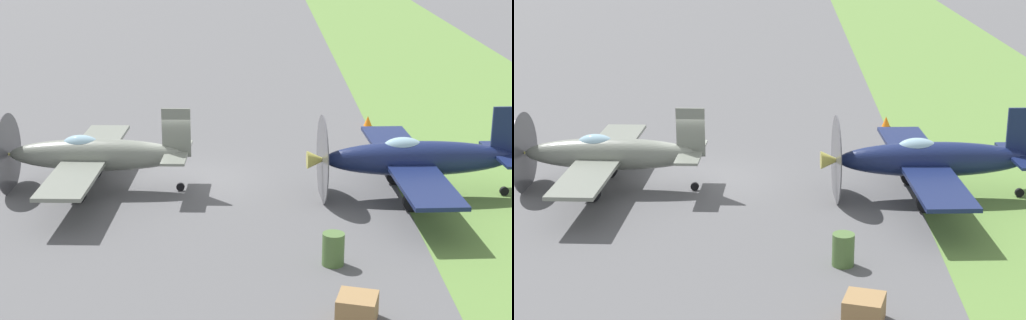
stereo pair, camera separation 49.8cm
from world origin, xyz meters
The scene contains 6 objects.
ground_plane centered at (0.00, 0.00, 0.00)m, with size 160.00×160.00×0.00m, color #515154.
airplane_lead centered at (-0.92, 3.10, 1.25)m, with size 8.37×6.65×3.00m.
airplane_wingman centered at (-1.54, -7.58, 1.33)m, with size 8.91×7.05×3.18m.
fuel_drum centered at (-6.95, -4.48, 0.45)m, with size 0.60×0.60×0.90m, color #476633.
supply_crate centered at (-10.09, -4.76, 0.32)m, with size 0.90×0.90×0.64m, color olive.
runway_marker_cone centered at (7.75, -7.26, 0.22)m, with size 0.36×0.36×0.44m, color orange.
Camera 1 is at (-27.13, -2.51, 9.18)m, focal length 57.35 mm.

